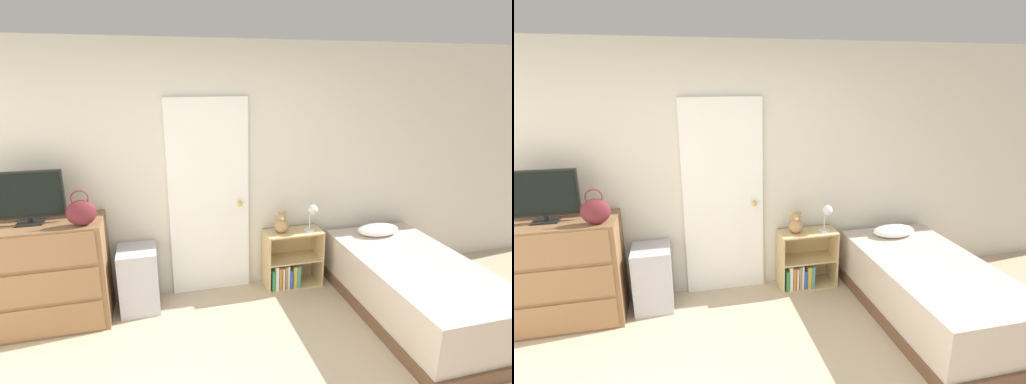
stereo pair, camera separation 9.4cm
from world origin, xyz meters
TOP-DOWN VIEW (x-y plane):
  - wall_back at (0.00, 2.10)m, footprint 10.00×0.06m
  - door_closed at (0.01, 2.04)m, footprint 0.81×0.09m
  - dresser at (-1.52, 1.79)m, footprint 1.07×0.52m
  - tv at (-1.57, 1.80)m, footprint 0.60×0.16m
  - handbag at (-1.13, 1.64)m, footprint 0.24×0.13m
  - storage_bin at (-0.73, 1.85)m, footprint 0.36×0.40m
  - bookshelf at (0.83, 1.90)m, footprint 0.61×0.30m
  - teddy_bear at (0.74, 1.90)m, footprint 0.15×0.15m
  - desk_lamp at (1.06, 1.86)m, footprint 0.14×0.13m
  - bed at (1.81, 1.08)m, footprint 1.04×1.96m

SIDE VIEW (x-z plane):
  - bookshelf at x=0.83m, z-range -0.07..0.56m
  - bed at x=1.81m, z-range -0.05..0.60m
  - storage_bin at x=-0.73m, z-range 0.00..0.63m
  - dresser at x=-1.52m, z-range 0.00..0.99m
  - teddy_bear at x=0.74m, z-range 0.61..0.84m
  - desk_lamp at x=1.06m, z-range 0.69..0.98m
  - door_closed at x=0.01m, z-range 0.00..2.02m
  - handbag at x=-1.13m, z-range 0.95..1.26m
  - tv at x=-1.57m, z-range 1.00..1.46m
  - wall_back at x=0.00m, z-range 0.00..2.55m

